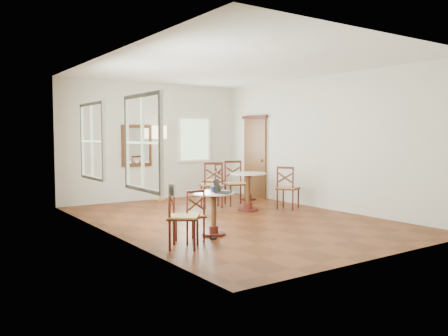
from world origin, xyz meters
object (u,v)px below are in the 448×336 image
object	(u,v)px
cafe_table_back	(249,183)
chair_near_a	(191,216)
power_adapter	(213,238)
chair_back_b	(235,183)
floor_lamp	(159,137)
laptop	(221,189)
chair_mid_a	(212,185)
chair_near_b	(182,216)
navy_mug	(213,189)
water_glass	(222,188)
cafe_table_mid	(248,187)
mouse	(215,191)
chair_back_a	(214,181)
cafe_table_near	(214,208)
chair_mid_b	(288,188)

from	to	relation	value
cafe_table_back	chair_near_a	bearing A→B (deg)	-138.14
power_adapter	chair_back_b	bearing A→B (deg)	48.73
floor_lamp	laptop	world-z (taller)	floor_lamp
chair_mid_a	laptop	distance (m)	3.08
chair_near_b	navy_mug	bearing A→B (deg)	-21.42
cafe_table_back	water_glass	world-z (taller)	water_glass
laptop	water_glass	xyz separation A→B (m)	(0.11, 0.13, 0.00)
chair_mid_a	power_adapter	distance (m)	3.33
cafe_table_mid	chair_near_a	world-z (taller)	cafe_table_mid
water_glass	mouse	bearing A→B (deg)	-164.89
cafe_table_mid	cafe_table_back	size ratio (longest dim) A/B	1.19
water_glass	floor_lamp	bearing A→B (deg)	77.29
navy_mug	chair_back_a	bearing A→B (deg)	56.49
chair_back_a	mouse	world-z (taller)	chair_back_a
chair_back_b	laptop	xyz separation A→B (m)	(-2.22, -2.67, 0.25)
cafe_table_near	chair_near_b	bearing A→B (deg)	-150.92
chair_near_a	chair_mid_b	distance (m)	3.78
cafe_table_mid	water_glass	world-z (taller)	cafe_table_mid
cafe_table_mid	chair_back_a	world-z (taller)	chair_back_a
chair_near_b	chair_back_a	xyz separation A→B (m)	(3.42, 4.35, -0.01)
chair_near_b	laptop	xyz separation A→B (m)	(0.92, 0.34, 0.30)
chair_back_a	power_adapter	xyz separation A→B (m)	(-2.73, -4.14, -0.44)
cafe_table_near	mouse	xyz separation A→B (m)	(-0.01, -0.07, 0.29)
cafe_table_mid	chair_mid_a	bearing A→B (deg)	116.39
cafe_table_mid	water_glass	bearing A→B (deg)	-137.48
cafe_table_back	chair_back_a	distance (m)	0.98
chair_near_a	floor_lamp	size ratio (longest dim) A/B	0.44
water_glass	cafe_table_near	bearing A→B (deg)	172.16
power_adapter	cafe_table_near	bearing A→B (deg)	56.06
cafe_table_mid	floor_lamp	xyz separation A→B (m)	(-0.90, 2.50, 1.09)
chair_mid_b	navy_mug	world-z (taller)	chair_mid_b
chair_mid_b	chair_back_b	bearing A→B (deg)	0.29
mouse	chair_back_a	bearing A→B (deg)	72.65
floor_lamp	water_glass	distance (m)	4.38
cafe_table_mid	mouse	bearing A→B (deg)	-139.22
mouse	navy_mug	xyz separation A→B (m)	(0.02, 0.10, 0.03)
chair_mid_a	floor_lamp	xyz separation A→B (m)	(-0.49, 1.67, 1.08)
power_adapter	cafe_table_mid	bearing A→B (deg)	41.68
cafe_table_near	cafe_table_mid	xyz separation A→B (m)	(2.00, 1.67, 0.07)
cafe_table_near	navy_mug	distance (m)	0.32
cafe_table_near	mouse	size ratio (longest dim) A/B	7.03
mouse	chair_mid_a	bearing A→B (deg)	73.78
cafe_table_near	cafe_table_back	bearing A→B (deg)	44.72
floor_lamp	water_glass	bearing A→B (deg)	-102.71
cafe_table_back	chair_mid_b	distance (m)	1.70
laptop	floor_lamp	bearing A→B (deg)	35.39
chair_near_a	chair_back_b	xyz separation A→B (m)	(2.84, 2.74, 0.11)
floor_lamp	power_adapter	xyz separation A→B (m)	(-1.29, -4.45, -1.59)
chair_mid_b	mouse	size ratio (longest dim) A/B	9.47
cafe_table_mid	chair_near_b	world-z (taller)	chair_near_b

